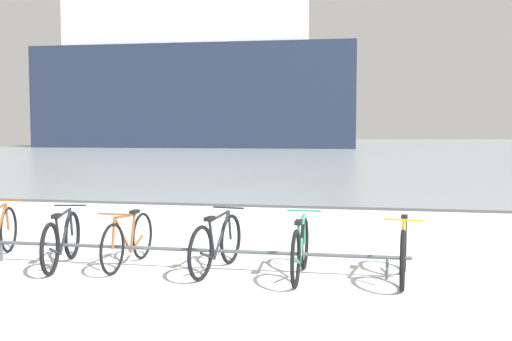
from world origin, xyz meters
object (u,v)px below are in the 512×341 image
object	(u,v)px
bicycle_4	(300,249)
ferry_ship	(193,72)
bicycle_3	(217,244)
bicycle_5	(403,251)
bicycle_2	(128,240)
bicycle_1	(62,240)

from	to	relation	value
bicycle_4	ferry_ship	size ratio (longest dim) A/B	0.05
bicycle_3	bicycle_5	world-z (taller)	bicycle_5
ferry_ship	bicycle_4	bearing A→B (deg)	-72.03
bicycle_2	bicycle_4	bearing A→B (deg)	-4.55
ferry_ship	bicycle_5	bearing A→B (deg)	-70.80
bicycle_3	ferry_ship	world-z (taller)	ferry_ship
bicycle_3	bicycle_4	size ratio (longest dim) A/B	1.01
bicycle_2	bicycle_3	distance (m)	1.29
bicycle_3	bicycle_1	bearing A→B (deg)	-177.03
ferry_ship	bicycle_2	bearing A→B (deg)	-74.29
bicycle_2	bicycle_3	size ratio (longest dim) A/B	0.98
bicycle_4	bicycle_2	bearing A→B (deg)	175.45
bicycle_2	bicycle_5	world-z (taller)	bicycle_5
bicycle_5	bicycle_1	bearing A→B (deg)	-179.14
bicycle_3	ferry_ship	xyz separation A→B (m)	(-16.74, 55.01, 8.04)
ferry_ship	bicycle_3	bearing A→B (deg)	-73.07
bicycle_1	bicycle_3	distance (m)	2.19
bicycle_2	bicycle_3	world-z (taller)	bicycle_3
bicycle_4	bicycle_1	bearing A→B (deg)	179.75
bicycle_1	bicycle_4	xyz separation A→B (m)	(3.33, -0.01, 0.01)
bicycle_4	bicycle_5	bearing A→B (deg)	3.74
bicycle_1	bicycle_2	xyz separation A→B (m)	(0.90, 0.18, -0.00)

